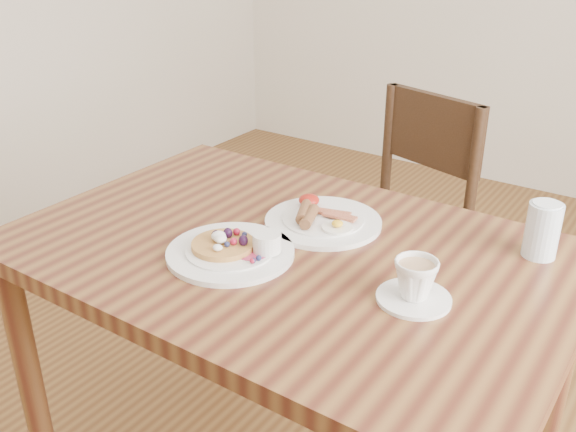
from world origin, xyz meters
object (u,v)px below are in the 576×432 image
(dining_table, at_px, (288,284))
(pancake_plate, at_px, (233,249))
(chair_far, at_px, (399,216))
(teacup_saucer, at_px, (415,283))
(breakfast_plate, at_px, (321,219))
(water_glass, at_px, (542,230))

(dining_table, bearing_deg, pancake_plate, -124.24)
(dining_table, bearing_deg, chair_far, 96.43)
(chair_far, relative_size, teacup_saucer, 6.29)
(chair_far, height_order, pancake_plate, chair_far)
(breakfast_plate, height_order, teacup_saucer, teacup_saucer)
(pancake_plate, height_order, teacup_saucer, teacup_saucer)
(breakfast_plate, distance_m, water_glass, 0.48)
(teacup_saucer, bearing_deg, dining_table, 171.41)
(dining_table, bearing_deg, breakfast_plate, 88.24)
(pancake_plate, relative_size, breakfast_plate, 1.00)
(pancake_plate, bearing_deg, chair_far, 91.17)
(breakfast_plate, xyz_separation_m, teacup_saucer, (0.31, -0.18, 0.03))
(chair_far, height_order, breakfast_plate, chair_far)
(pancake_plate, bearing_deg, breakfast_plate, 72.45)
(breakfast_plate, bearing_deg, pancake_plate, -107.55)
(water_glass, bearing_deg, teacup_saucer, -115.01)
(dining_table, relative_size, teacup_saucer, 8.57)
(chair_far, relative_size, breakfast_plate, 3.26)
(dining_table, xyz_separation_m, breakfast_plate, (0.00, 0.13, 0.11))
(pancake_plate, height_order, water_glass, water_glass)
(water_glass, bearing_deg, pancake_plate, -145.63)
(chair_far, distance_m, teacup_saucer, 0.96)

